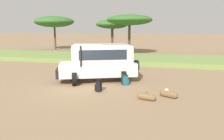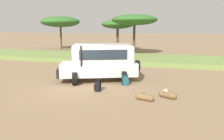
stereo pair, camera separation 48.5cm
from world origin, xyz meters
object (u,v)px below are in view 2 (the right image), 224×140
object	(u,v)px
safari_vehicle	(100,62)
duffel_bag_soft_canvas	(145,97)
backpack_cluster_center	(98,86)
duffel_bag_low_black_case	(167,95)
acacia_tree_centre_back	(134,20)
backpack_beside_front_wheel	(125,80)
acacia_tree_left_mid	(118,24)
acacia_tree_far_left	(60,22)

from	to	relation	value
safari_vehicle	duffel_bag_soft_canvas	world-z (taller)	safari_vehicle
safari_vehicle	backpack_cluster_center	bearing A→B (deg)	-73.99
backpack_cluster_center	duffel_bag_low_black_case	distance (m)	3.76
acacia_tree_centre_back	backpack_beside_front_wheel	bearing A→B (deg)	-80.72
safari_vehicle	acacia_tree_left_mid	bearing A→B (deg)	102.16
backpack_beside_front_wheel	acacia_tree_far_left	size ratio (longest dim) A/B	0.10
acacia_tree_left_mid	backpack_beside_front_wheel	bearing A→B (deg)	-73.44
safari_vehicle	acacia_tree_centre_back	bearing A→B (deg)	93.00
duffel_bag_soft_canvas	duffel_bag_low_black_case	bearing A→B (deg)	33.96
acacia_tree_left_mid	acacia_tree_centre_back	xyz separation A→B (m)	(3.51, -4.50, 0.46)
backpack_cluster_center	acacia_tree_far_left	bearing A→B (deg)	123.84
acacia_tree_centre_back	safari_vehicle	bearing A→B (deg)	-87.00
backpack_beside_front_wheel	acacia_tree_centre_back	xyz separation A→B (m)	(-2.65, 16.23, 4.23)
duffel_bag_soft_canvas	acacia_tree_far_left	xyz separation A→B (m)	(-17.34, 22.64, 4.38)
safari_vehicle	duffel_bag_low_black_case	distance (m)	5.21
safari_vehicle	acacia_tree_centre_back	xyz separation A→B (m)	(-0.82, 15.57, 3.25)
backpack_beside_front_wheel	duffel_bag_low_black_case	size ratio (longest dim) A/B	0.71
backpack_cluster_center	duffel_bag_soft_canvas	world-z (taller)	backpack_cluster_center
acacia_tree_far_left	backpack_beside_front_wheel	bearing A→B (deg)	-51.86
backpack_beside_front_wheel	duffel_bag_soft_canvas	bearing A→B (deg)	-58.46
safari_vehicle	backpack_cluster_center	distance (m)	2.66
backpack_cluster_center	duffel_bag_low_black_case	world-z (taller)	backpack_cluster_center
acacia_tree_centre_back	duffel_bag_soft_canvas	bearing A→B (deg)	-77.36
duffel_bag_soft_canvas	backpack_cluster_center	bearing A→B (deg)	163.21
safari_vehicle	duffel_bag_soft_canvas	size ratio (longest dim) A/B	5.80
acacia_tree_far_left	acacia_tree_left_mid	distance (m)	9.65
safari_vehicle	backpack_cluster_center	world-z (taller)	safari_vehicle
safari_vehicle	backpack_beside_front_wheel	xyz separation A→B (m)	(1.84, -0.66, -0.98)
duffel_bag_low_black_case	acacia_tree_far_left	bearing A→B (deg)	129.96
safari_vehicle	acacia_tree_far_left	bearing A→B (deg)	125.65
duffel_bag_low_black_case	duffel_bag_soft_canvas	xyz separation A→B (m)	(-1.04, -0.70, -0.02)
safari_vehicle	acacia_tree_left_mid	size ratio (longest dim) A/B	1.06
backpack_cluster_center	duffel_bag_low_black_case	size ratio (longest dim) A/B	0.73
backpack_cluster_center	acacia_tree_centre_back	bearing A→B (deg)	94.78
duffel_bag_low_black_case	acacia_tree_centre_back	distance (m)	19.32
duffel_bag_low_black_case	duffel_bag_soft_canvas	size ratio (longest dim) A/B	0.97
safari_vehicle	backpack_beside_front_wheel	bearing A→B (deg)	-19.77
backpack_cluster_center	acacia_tree_centre_back	size ratio (longest dim) A/B	0.10
duffel_bag_low_black_case	acacia_tree_centre_back	size ratio (longest dim) A/B	0.14
duffel_bag_low_black_case	backpack_beside_front_wheel	bearing A→B (deg)	144.70
backpack_cluster_center	acacia_tree_centre_back	xyz separation A→B (m)	(-1.50, 17.96, 4.22)
backpack_beside_front_wheel	acacia_tree_centre_back	world-z (taller)	acacia_tree_centre_back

